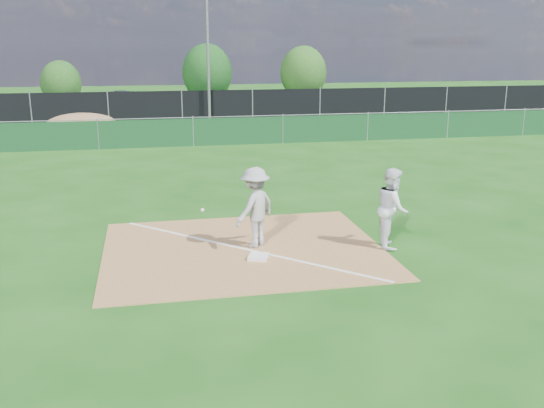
% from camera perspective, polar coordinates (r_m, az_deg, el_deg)
% --- Properties ---
extents(ground, '(90.00, 90.00, 0.00)m').
position_cam_1_polar(ground, '(21.93, -6.37, 3.33)').
color(ground, '#154B10').
rests_on(ground, ground).
extents(infield_dirt, '(6.00, 5.00, 0.02)m').
position_cam_1_polar(infield_dirt, '(13.29, -2.70, -4.27)').
color(infield_dirt, olive).
rests_on(infield_dirt, ground).
extents(foul_line, '(5.01, 5.01, 0.01)m').
position_cam_1_polar(foul_line, '(13.28, -2.70, -4.21)').
color(foul_line, white).
rests_on(foul_line, infield_dirt).
extents(green_fence, '(44.00, 0.05, 1.20)m').
position_cam_1_polar(green_fence, '(26.74, -7.42, 6.70)').
color(green_fence, '#0F371A').
rests_on(green_fence, ground).
extents(dirt_mound, '(3.38, 2.60, 1.17)m').
position_cam_1_polar(dirt_mound, '(30.30, -17.48, 7.07)').
color(dirt_mound, olive).
rests_on(dirt_mound, ground).
extents(black_fence, '(46.00, 0.04, 1.80)m').
position_cam_1_polar(black_fence, '(34.63, -8.46, 9.02)').
color(black_fence, black).
rests_on(black_fence, ground).
extents(parking_lot, '(46.00, 9.00, 0.01)m').
position_cam_1_polar(parking_lot, '(39.69, -8.84, 8.45)').
color(parking_lot, black).
rests_on(parking_lot, ground).
extents(light_pole, '(0.16, 0.16, 8.00)m').
position_cam_1_polar(light_pole, '(34.27, -6.06, 14.23)').
color(light_pole, slate).
rests_on(light_pole, ground).
extents(first_base, '(0.51, 0.51, 0.08)m').
position_cam_1_polar(first_base, '(12.67, -1.28, -4.98)').
color(first_base, white).
rests_on(first_base, infield_dirt).
extents(play_at_first, '(1.82, 1.25, 1.77)m').
position_cam_1_polar(play_at_first, '(13.21, -1.62, -0.31)').
color(play_at_first, '#B0B0B3').
rests_on(play_at_first, infield_dirt).
extents(runner, '(0.87, 1.01, 1.77)m').
position_cam_1_polar(runner, '(13.49, 11.25, -0.35)').
color(runner, white).
rests_on(runner, ground).
extents(car_left, '(4.53, 1.96, 1.52)m').
position_cam_1_polar(car_left, '(39.77, -18.98, 8.95)').
color(car_left, '#B2B4BA').
rests_on(car_left, parking_lot).
extents(car_mid, '(4.84, 2.42, 1.52)m').
position_cam_1_polar(car_mid, '(38.28, -13.20, 9.15)').
color(car_mid, black).
rests_on(car_mid, parking_lot).
extents(car_right, '(4.70, 2.19, 1.33)m').
position_cam_1_polar(car_right, '(38.69, -2.31, 9.44)').
color(car_right, black).
rests_on(car_right, parking_lot).
extents(tree_left, '(2.72, 2.72, 3.23)m').
position_cam_1_polar(tree_left, '(44.79, -19.25, 10.66)').
color(tree_left, '#382316').
rests_on(tree_left, ground).
extents(tree_mid, '(3.66, 3.66, 4.34)m').
position_cam_1_polar(tree_mid, '(45.97, -6.12, 12.19)').
color(tree_mid, '#382316').
rests_on(tree_mid, ground).
extents(tree_right, '(3.52, 3.52, 4.18)m').
position_cam_1_polar(tree_right, '(47.30, 2.96, 12.23)').
color(tree_right, '#382316').
rests_on(tree_right, ground).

